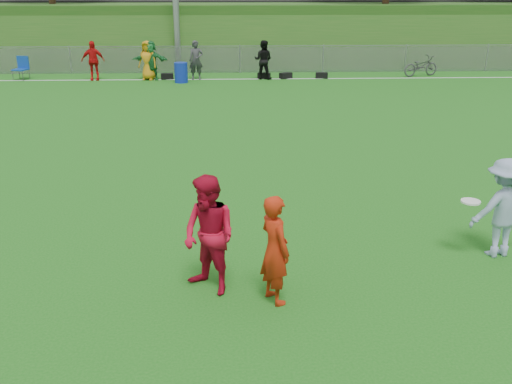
{
  "coord_description": "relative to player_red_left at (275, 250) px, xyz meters",
  "views": [
    {
      "loc": [
        -0.35,
        -7.72,
        4.05
      ],
      "look_at": [
        -0.02,
        0.5,
        1.03
      ],
      "focal_mm": 40.0,
      "sensor_mm": 36.0,
      "label": 1
    }
  ],
  "objects": [
    {
      "name": "ground",
      "position": [
        -0.17,
        0.97,
        -0.76
      ],
      "size": [
        120.0,
        120.0,
        0.0
      ],
      "primitive_type": "plane",
      "color": "#165E13",
      "rests_on": "ground"
    },
    {
      "name": "sideline_far",
      "position": [
        -0.17,
        18.97,
        -0.75
      ],
      "size": [
        60.0,
        0.1,
        0.01
      ],
      "primitive_type": "cube",
      "color": "white",
      "rests_on": "ground"
    },
    {
      "name": "fence",
      "position": [
        -0.17,
        20.97,
        -0.11
      ],
      "size": [
        58.0,
        0.06,
        1.3
      ],
      "color": "gray",
      "rests_on": "ground"
    },
    {
      "name": "berm",
      "position": [
        -0.17,
        31.97,
        0.74
      ],
      "size": [
        120.0,
        18.0,
        3.0
      ],
      "primitive_type": "cube",
      "color": "#1E5217",
      "rests_on": "ground"
    },
    {
      "name": "spectator_row",
      "position": [
        -3.28,
        18.97,
        0.09
      ],
      "size": [
        8.49,
        0.86,
        1.69
      ],
      "color": "red",
      "rests_on": "ground"
    },
    {
      "name": "gear_bags",
      "position": [
        0.7,
        19.07,
        -0.63
      ],
      "size": [
        7.53,
        0.51,
        0.26
      ],
      "color": "black",
      "rests_on": "ground"
    },
    {
      "name": "player_red_left",
      "position": [
        0.0,
        0.0,
        0.0
      ],
      "size": [
        0.58,
        0.66,
        1.51
      ],
      "primitive_type": "imported",
      "rotation": [
        0.0,
        0.0,
        2.06
      ],
      "color": "#AF230C",
      "rests_on": "ground"
    },
    {
      "name": "player_red_center",
      "position": [
        -0.87,
        0.29,
        0.08
      ],
      "size": [
        1.03,
        1.02,
        1.68
      ],
      "primitive_type": "imported",
      "rotation": [
        0.0,
        0.0,
        -0.75
      ],
      "color": "#B50C28",
      "rests_on": "ground"
    },
    {
      "name": "player_blue",
      "position": [
        3.61,
        1.23,
        0.04
      ],
      "size": [
        1.12,
        0.78,
        1.58
      ],
      "primitive_type": "imported",
      "rotation": [
        0.0,
        0.0,
        3.34
      ],
      "color": "#8BA0C1",
      "rests_on": "ground"
    },
    {
      "name": "frisbee",
      "position": [
        3.07,
        1.19,
        0.17
      ],
      "size": [
        0.3,
        0.3,
        0.03
      ],
      "color": "white",
      "rests_on": "ground"
    },
    {
      "name": "recycling_bin",
      "position": [
        -2.75,
        18.17,
        -0.33
      ],
      "size": [
        0.71,
        0.71,
        0.85
      ],
      "primitive_type": "cylinder",
      "rotation": [
        0.0,
        0.0,
        -0.31
      ],
      "color": "#0F27A3",
      "rests_on": "ground"
    },
    {
      "name": "camp_chair",
      "position": [
        -9.91,
        19.21,
        -0.46
      ],
      "size": [
        0.69,
        0.7,
        1.01
      ],
      "rotation": [
        0.0,
        0.0,
        -0.25
      ],
      "color": "#0E3797",
      "rests_on": "ground"
    },
    {
      "name": "bicycle",
      "position": [
        8.15,
        19.54,
        -0.29
      ],
      "size": [
        1.87,
        1.16,
        0.93
      ],
      "primitive_type": "imported",
      "rotation": [
        0.0,
        0.0,
        1.91
      ],
      "color": "#323234",
      "rests_on": "ground"
    }
  ]
}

